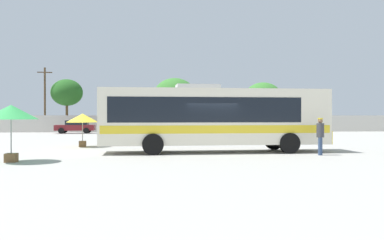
# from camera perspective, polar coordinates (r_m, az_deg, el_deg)

# --- Properties ---
(ground_plane) EXTENTS (300.00, 300.00, 0.00)m
(ground_plane) POSITION_cam_1_polar(r_m,az_deg,el_deg) (30.70, 0.46, -2.98)
(ground_plane) COLOR #A3A099
(perimeter_wall) EXTENTS (80.00, 0.30, 1.99)m
(perimeter_wall) POSITION_cam_1_polar(r_m,az_deg,el_deg) (49.01, -1.23, -0.51)
(perimeter_wall) COLOR beige
(perimeter_wall) RESTS_ON ground_plane
(coach_bus_cream_yellow) EXTENTS (11.82, 3.17, 3.50)m
(coach_bus_cream_yellow) POSITION_cam_1_polar(r_m,az_deg,el_deg) (21.12, 2.77, 0.52)
(coach_bus_cream_yellow) COLOR silver
(coach_bus_cream_yellow) RESTS_ON ground_plane
(attendant_by_bus_door) EXTENTS (0.50, 0.50, 1.79)m
(attendant_by_bus_door) POSITION_cam_1_polar(r_m,az_deg,el_deg) (20.51, 17.54, -1.87)
(attendant_by_bus_door) COLOR #33476B
(attendant_by_bus_door) RESTS_ON ground_plane
(vendor_umbrella_near_gate_yellow) EXTENTS (1.94, 1.94, 2.04)m
(vendor_umbrella_near_gate_yellow) POSITION_cam_1_polar(r_m,az_deg,el_deg) (25.70, -15.09, 0.16)
(vendor_umbrella_near_gate_yellow) COLOR gray
(vendor_umbrella_near_gate_yellow) RESTS_ON ground_plane
(vendor_umbrella_secondary_green) EXTENTS (2.14, 2.14, 2.33)m
(vendor_umbrella_secondary_green) POSITION_cam_1_polar(r_m,az_deg,el_deg) (18.07, -24.02, 0.87)
(vendor_umbrella_secondary_green) COLOR gray
(vendor_umbrella_secondary_green) RESTS_ON ground_plane
(parked_car_leftmost_maroon) EXTENTS (4.31, 2.14, 1.44)m
(parked_car_leftmost_maroon) POSITION_cam_1_polar(r_m,az_deg,el_deg) (46.64, -15.99, -0.86)
(parked_car_leftmost_maroon) COLOR maroon
(parked_car_leftmost_maroon) RESTS_ON ground_plane
(parked_car_second_dark_blue) EXTENTS (4.44, 2.30, 1.49)m
(parked_car_second_dark_blue) POSITION_cam_1_polar(r_m,az_deg,el_deg) (45.76, -8.48, -0.85)
(parked_car_second_dark_blue) COLOR navy
(parked_car_second_dark_blue) RESTS_ON ground_plane
(utility_pole_near) EXTENTS (1.80, 0.39, 7.97)m
(utility_pole_near) POSITION_cam_1_polar(r_m,az_deg,el_deg) (53.99, -19.92, 2.92)
(utility_pole_near) COLOR #4C3823
(utility_pole_near) RESTS_ON ground_plane
(roadside_tree_left) EXTENTS (4.01, 4.01, 6.64)m
(roadside_tree_left) POSITION_cam_1_polar(r_m,az_deg,el_deg) (54.59, -17.14, 3.68)
(roadside_tree_left) COLOR brown
(roadside_tree_left) RESTS_ON ground_plane
(roadside_tree_midleft) EXTENTS (4.38, 4.38, 5.67)m
(roadside_tree_midleft) POSITION_cam_1_polar(r_m,az_deg,el_deg) (53.84, -10.06, 2.55)
(roadside_tree_midleft) COLOR brown
(roadside_tree_midleft) RESTS_ON ground_plane
(roadside_tree_midright) EXTENTS (5.88, 5.88, 7.12)m
(roadside_tree_midright) POSITION_cam_1_polar(r_m,az_deg,el_deg) (55.78, -2.43, 3.33)
(roadside_tree_midright) COLOR brown
(roadside_tree_midright) RESTS_ON ground_plane
(roadside_tree_right) EXTENTS (5.32, 5.32, 6.54)m
(roadside_tree_right) POSITION_cam_1_polar(r_m,az_deg,el_deg) (56.85, 9.92, 2.93)
(roadside_tree_right) COLOR brown
(roadside_tree_right) RESTS_ON ground_plane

